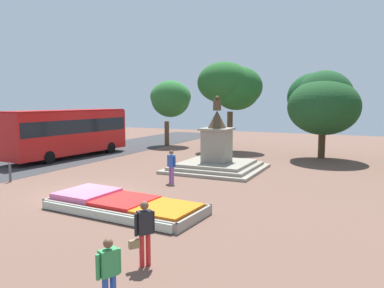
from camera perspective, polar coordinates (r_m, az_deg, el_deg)
name	(u,v)px	position (r m, az deg, el deg)	size (l,w,h in m)	color
ground_plane	(85,194)	(18.35, -16.01, -7.33)	(75.50, 75.50, 0.00)	brown
flower_planter	(121,205)	(15.24, -10.78, -9.10)	(6.53, 3.07, 0.59)	#38281C
statue_monument	(217,156)	(23.51, 3.79, -1.90)	(5.52, 5.52, 4.65)	gray
city_bus	(69,130)	(30.10, -18.21, 1.98)	(3.09, 10.58, 3.65)	red
pedestrian_with_handbag	(144,230)	(10.08, -7.33, -12.81)	(0.50, 0.64, 1.75)	red
pedestrian_near_planter	(109,270)	(8.23, -12.57, -18.24)	(0.35, 0.53, 1.57)	#264CA5
pedestrian_crossing_plaza	(171,164)	(19.74, -3.16, -3.07)	(0.56, 0.30, 1.76)	#8C4C99
kerb_bollard_north	(10,172)	(22.35, -25.99, -3.83)	(0.15, 0.15, 1.05)	#4C5156
park_tree_far_left	(322,102)	(29.33, 19.18, 6.07)	(5.39, 5.48, 6.55)	#4C3823
park_tree_far_right	(232,86)	(32.91, 6.13, 8.72)	(5.57, 4.45, 7.69)	#4C3823
park_tree_street_side	(170,98)	(36.37, -3.30, 7.02)	(4.08, 3.98, 6.29)	brown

